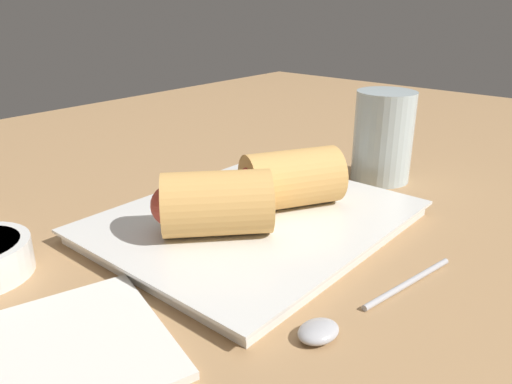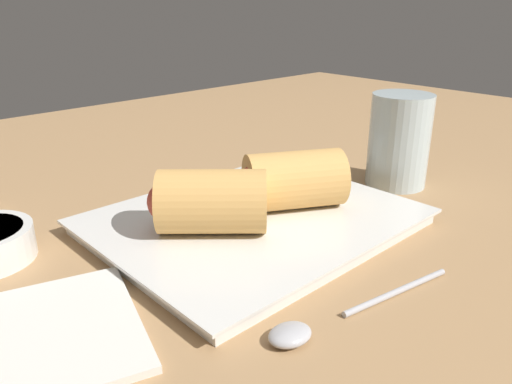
# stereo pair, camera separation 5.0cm
# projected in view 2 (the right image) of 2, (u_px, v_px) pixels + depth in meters

# --- Properties ---
(table_surface) EXTENTS (1.80, 1.40, 0.02)m
(table_surface) POSITION_uv_depth(u_px,v_px,m) (272.00, 246.00, 0.48)
(table_surface) COLOR #A87F54
(table_surface) RESTS_ON ground
(serving_plate) EXTENTS (0.30, 0.24, 0.01)m
(serving_plate) POSITION_uv_depth(u_px,v_px,m) (256.00, 221.00, 0.50)
(serving_plate) COLOR silver
(serving_plate) RESTS_ON table_surface
(roll_front_left) EXTENTS (0.11, 0.11, 0.06)m
(roll_front_left) POSITION_uv_depth(u_px,v_px,m) (206.00, 201.00, 0.45)
(roll_front_left) COLOR #DBA356
(roll_front_left) RESTS_ON serving_plate
(roll_front_right) EXTENTS (0.11, 0.10, 0.06)m
(roll_front_right) POSITION_uv_depth(u_px,v_px,m) (289.00, 180.00, 0.50)
(roll_front_right) COLOR #DBA356
(roll_front_right) RESTS_ON serving_plate
(spoon) EXTENTS (0.18, 0.04, 0.01)m
(spoon) POSITION_uv_depth(u_px,v_px,m) (320.00, 323.00, 0.35)
(spoon) COLOR #B2B2B7
(spoon) RESTS_ON table_surface
(napkin) EXTENTS (0.19, 0.17, 0.01)m
(napkin) POSITION_uv_depth(u_px,v_px,m) (20.00, 346.00, 0.33)
(napkin) COLOR silver
(napkin) RESTS_ON table_surface
(drinking_glass) EXTENTS (0.07, 0.07, 0.11)m
(drinking_glass) POSITION_uv_depth(u_px,v_px,m) (396.00, 140.00, 0.60)
(drinking_glass) COLOR silver
(drinking_glass) RESTS_ON table_surface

